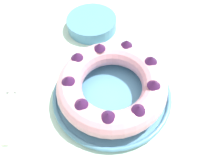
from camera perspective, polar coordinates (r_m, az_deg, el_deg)
ground_plane at (r=1.33m, az=0.06°, el=-20.84°), size 8.00×8.00×0.00m
dining_table at (r=0.69m, az=0.10°, el=-7.00°), size 1.31×1.15×0.78m
serving_dish at (r=0.60m, az=-0.00°, el=-2.29°), size 0.32×0.32×0.02m
bundt_cake at (r=0.57m, az=0.00°, el=0.07°), size 0.29×0.29×0.08m
fork at (r=0.66m, az=-25.26°, el=-4.26°), size 0.02×0.22×0.01m
cake_knife at (r=0.63m, az=-24.21°, el=-7.34°), size 0.02×0.19×0.01m
side_bowl at (r=0.78m, az=-5.11°, el=15.51°), size 0.17×0.17×0.04m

